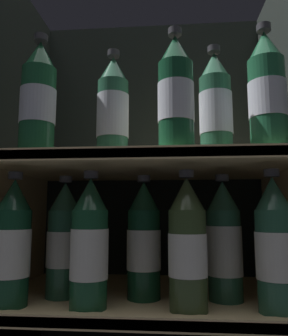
{
  "coord_description": "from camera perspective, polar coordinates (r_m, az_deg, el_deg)",
  "views": [
    {
      "loc": [
        0.06,
        -0.58,
        0.44
      ],
      "look_at": [
        0.0,
        0.14,
        0.55
      ],
      "focal_mm": 35.0,
      "sensor_mm": 36.0,
      "label": 1
    }
  ],
  "objects": [
    {
      "name": "bottle_upper_back_0",
      "position": [
        0.77,
        -5.45,
        9.94
      ],
      "size": [
        0.07,
        0.07,
        0.26
      ],
      "color": "#285B42",
      "rests_on": "shelf_upper"
    },
    {
      "name": "bottle_lower_back_1",
      "position": [
        0.72,
        -0.39,
        -12.78
      ],
      "size": [
        0.07,
        0.07,
        0.26
      ],
      "color": "#144228",
      "rests_on": "shelf_lower"
    },
    {
      "name": "bottle_lower_front_1",
      "position": [
        0.66,
        -9.49,
        -13.19
      ],
      "size": [
        0.07,
        0.07,
        0.26
      ],
      "color": "#194C2D",
      "rests_on": "shelf_lower"
    },
    {
      "name": "shelf_lower",
      "position": [
        0.81,
        0.33,
        -24.4
      ],
      "size": [
        0.67,
        0.41,
        0.27
      ],
      "color": "#DBBC84",
      "rests_on": "ground_plane"
    },
    {
      "name": "fridge_side_left",
      "position": [
        0.89,
        -22.56,
        -2.2
      ],
      "size": [
        0.02,
        0.45,
        1.05
      ],
      "primitive_type": "cube",
      "color": "black",
      "rests_on": "ground_plane"
    },
    {
      "name": "bottle_upper_front_1",
      "position": [
        0.68,
        5.56,
        12.44
      ],
      "size": [
        0.07,
        0.07,
        0.26
      ],
      "color": "#144228",
      "rests_on": "shelf_upper"
    },
    {
      "name": "bottle_upper_front_0",
      "position": [
        0.73,
        -17.94,
        11.27
      ],
      "size": [
        0.07,
        0.07,
        0.26
      ],
      "color": "#194C2D",
      "rests_on": "shelf_upper"
    },
    {
      "name": "bottle_lower_front_2",
      "position": [
        0.64,
        7.6,
        -13.31
      ],
      "size": [
        0.07,
        0.07,
        0.26
      ],
      "color": "#384C28",
      "rests_on": "shelf_lower"
    },
    {
      "name": "bottle_lower_front_3",
      "position": [
        0.67,
        21.94,
        -12.63
      ],
      "size": [
        0.07,
        0.07,
        0.26
      ],
      "color": "#285B42",
      "rests_on": "shelf_lower"
    },
    {
      "name": "bottle_upper_front_2",
      "position": [
        0.7,
        20.64,
        12.18
      ],
      "size": [
        0.07,
        0.07,
        0.26
      ],
      "color": "#1E5638",
      "rests_on": "shelf_upper"
    },
    {
      "name": "bottle_lower_back_0",
      "position": [
        0.76,
        -13.8,
        -12.3
      ],
      "size": [
        0.07,
        0.07,
        0.26
      ],
      "color": "#285B42",
      "rests_on": "shelf_lower"
    },
    {
      "name": "bottle_lower_front_0",
      "position": [
        0.71,
        -22.04,
        -12.31
      ],
      "size": [
        0.07,
        0.07,
        0.26
      ],
      "color": "#144228",
      "rests_on": "shelf_lower"
    },
    {
      "name": "shelf_upper",
      "position": [
        0.78,
        0.34,
        -10.26
      ],
      "size": [
        0.67,
        0.41,
        0.57
      ],
      "color": "#DBBC84",
      "rests_on": "ground_plane"
    },
    {
      "name": "fridge_back_wall",
      "position": [
        1.0,
        1.33,
        -3.4
      ],
      "size": [
        0.71,
        0.02,
        1.05
      ],
      "primitive_type": "cube",
      "color": "black",
      "rests_on": "ground_plane"
    },
    {
      "name": "bottle_lower_back_2",
      "position": [
        0.73,
        13.8,
        -12.59
      ],
      "size": [
        0.07,
        0.07,
        0.26
      ],
      "color": "#285B42",
      "rests_on": "shelf_lower"
    },
    {
      "name": "bottle_upper_back_1",
      "position": [
        0.76,
        12.36,
        10.24
      ],
      "size": [
        0.07,
        0.07,
        0.26
      ],
      "color": "#285B42",
      "rests_on": "shelf_upper"
    }
  ]
}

